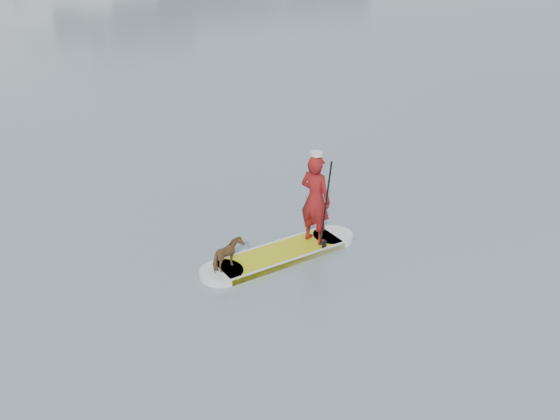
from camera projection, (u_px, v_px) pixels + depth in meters
ground at (344, 272)px, 11.38m from camera, size 140.00×140.00×0.00m
paddleboard at (280, 254)px, 11.83m from camera, size 3.30×0.86×0.12m
paddler at (315, 199)px, 11.78m from camera, size 0.60×0.75×1.78m
white_cap at (317, 154)px, 11.37m from camera, size 0.22×0.22×0.07m
dog at (228, 255)px, 11.15m from camera, size 0.72×0.52×0.55m
paddle at (325, 216)px, 11.63m from camera, size 0.10×0.30×2.00m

